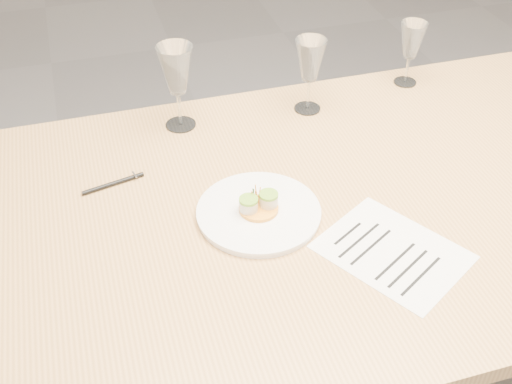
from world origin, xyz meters
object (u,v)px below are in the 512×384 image
object	(u,v)px
dinner_plate	(259,211)
wine_glass_1	(176,71)
wine_glass_3	(412,42)
dining_table	(338,219)
wine_glass_2	(310,62)
recipe_sheet	(392,252)
ballpoint_pen	(114,183)

from	to	relation	value
dinner_plate	wine_glass_1	distance (m)	0.43
dinner_plate	wine_glass_3	bearing A→B (deg)	37.27
dining_table	wine_glass_1	world-z (taller)	wine_glass_1
wine_glass_1	dining_table	bearing A→B (deg)	-53.75
dinner_plate	wine_glass_2	distance (m)	0.47
dining_table	recipe_sheet	distance (m)	0.21
wine_glass_2	wine_glass_1	bearing A→B (deg)	176.77
wine_glass_1	wine_glass_2	xyz separation A→B (m)	(0.34, -0.02, -0.02)
recipe_sheet	wine_glass_2	xyz separation A→B (m)	(0.02, 0.56, 0.14)
dining_table	wine_glass_2	xyz separation A→B (m)	(0.06, 0.37, 0.21)
dining_table	wine_glass_3	xyz separation A→B (m)	(0.37, 0.42, 0.19)
ballpoint_pen	wine_glass_2	bearing A→B (deg)	5.70
wine_glass_3	ballpoint_pen	bearing A→B (deg)	-164.58
ballpoint_pen	wine_glass_3	bearing A→B (deg)	2.40
wine_glass_3	recipe_sheet	bearing A→B (deg)	-118.85
dinner_plate	ballpoint_pen	size ratio (longest dim) A/B	1.86
dinner_plate	ballpoint_pen	bearing A→B (deg)	145.89
recipe_sheet	wine_glass_3	world-z (taller)	wine_glass_3
recipe_sheet	wine_glass_3	distance (m)	0.71
ballpoint_pen	wine_glass_1	bearing A→B (deg)	32.67
dinner_plate	wine_glass_1	world-z (taller)	wine_glass_1
dining_table	recipe_sheet	bearing A→B (deg)	-79.99
dining_table	dinner_plate	bearing A→B (deg)	-177.23
recipe_sheet	wine_glass_2	world-z (taller)	wine_glass_2
wine_glass_3	dining_table	bearing A→B (deg)	-131.54
ballpoint_pen	recipe_sheet	bearing A→B (deg)	-49.43
ballpoint_pen	wine_glass_2	distance (m)	0.58
ballpoint_pen	wine_glass_1	world-z (taller)	wine_glass_1
recipe_sheet	wine_glass_2	distance (m)	0.58
dining_table	wine_glass_3	size ratio (longest dim) A/B	13.24
wine_glass_1	wine_glass_3	bearing A→B (deg)	2.96
wine_glass_2	wine_glass_3	xyz separation A→B (m)	(0.32, 0.05, -0.01)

